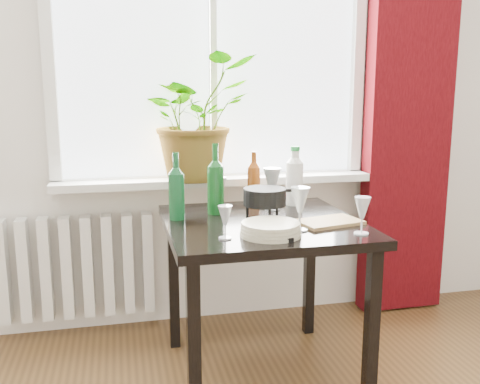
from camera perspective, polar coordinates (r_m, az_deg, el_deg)
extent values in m
cube|color=white|center=(2.95, -3.00, 16.49)|extent=(1.72, 0.08, 1.62)
cube|color=silver|center=(2.91, -2.61, 1.25)|extent=(1.72, 0.20, 0.04)
cube|color=#350408|center=(3.23, 17.66, 10.12)|extent=(0.50, 0.12, 2.56)
cube|color=silver|center=(3.01, -16.94, -7.63)|extent=(0.80, 0.10, 0.55)
cube|color=black|center=(2.38, 2.40, -3.55)|extent=(0.85, 0.85, 0.04)
cube|color=black|center=(2.11, -4.95, -16.36)|extent=(0.05, 0.05, 0.70)
cube|color=black|center=(2.77, -7.10, -9.50)|extent=(0.05, 0.05, 0.70)
cube|color=black|center=(2.31, 13.86, -14.09)|extent=(0.05, 0.05, 0.70)
cube|color=black|center=(2.93, 7.40, -8.37)|extent=(0.05, 0.05, 0.70)
imported|color=#3F761F|center=(2.80, -4.75, 7.91)|extent=(0.75, 0.72, 0.65)
cylinder|color=beige|center=(2.14, 3.28, -3.97)|extent=(0.29, 0.29, 0.05)
cube|color=black|center=(2.12, 4.74, -4.60)|extent=(0.07, 0.17, 0.02)
cube|color=#9C7846|center=(2.36, 9.48, -3.16)|extent=(0.30, 0.23, 0.01)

